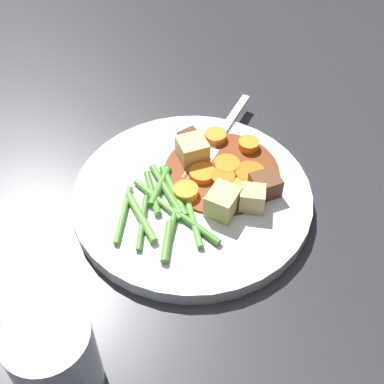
{
  "coord_description": "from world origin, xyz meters",
  "views": [
    {
      "loc": [
        -0.27,
        -0.3,
        0.46
      ],
      "look_at": [
        0.0,
        0.0,
        0.02
      ],
      "focal_mm": 49.85,
      "sensor_mm": 36.0,
      "label": 1
    }
  ],
  "objects_px": {
    "carrot_slice_2": "(223,178)",
    "potato_chunk_2": "(252,199)",
    "meat_chunk_1": "(190,142)",
    "potato_chunk_1": "(192,150)",
    "carrot_slice_1": "(244,189)",
    "carrot_slice_0": "(250,174)",
    "carrot_slice_6": "(229,168)",
    "carrot_slice_5": "(202,174)",
    "carrot_slice_4": "(215,137)",
    "water_glass": "(55,361)",
    "carrot_slice_7": "(185,191)",
    "fork": "(218,138)",
    "carrot_slice_3": "(249,145)",
    "meat_chunk_0": "(265,185)",
    "dinner_plate": "(192,197)",
    "potato_chunk_0": "(223,202)"
  },
  "relations": [
    {
      "from": "carrot_slice_2",
      "to": "potato_chunk_2",
      "type": "relative_size",
      "value": 1.04
    },
    {
      "from": "meat_chunk_1",
      "to": "potato_chunk_1",
      "type": "bearing_deg",
      "value": -123.25
    },
    {
      "from": "potato_chunk_2",
      "to": "carrot_slice_1",
      "type": "bearing_deg",
      "value": 66.23
    },
    {
      "from": "carrot_slice_0",
      "to": "carrot_slice_6",
      "type": "distance_m",
      "value": 0.03
    },
    {
      "from": "carrot_slice_5",
      "to": "carrot_slice_6",
      "type": "bearing_deg",
      "value": -25.59
    },
    {
      "from": "carrot_slice_4",
      "to": "water_glass",
      "type": "xyz_separation_m",
      "value": [
        -0.3,
        -0.13,
        0.02
      ]
    },
    {
      "from": "meat_chunk_1",
      "to": "water_glass",
      "type": "relative_size",
      "value": 0.28
    },
    {
      "from": "carrot_slice_7",
      "to": "carrot_slice_0",
      "type": "bearing_deg",
      "value": -21.25
    },
    {
      "from": "fork",
      "to": "carrot_slice_3",
      "type": "bearing_deg",
      "value": -69.01
    },
    {
      "from": "carrot_slice_7",
      "to": "meat_chunk_1",
      "type": "xyz_separation_m",
      "value": [
        0.05,
        0.05,
        0.01
      ]
    },
    {
      "from": "meat_chunk_0",
      "to": "fork",
      "type": "distance_m",
      "value": 0.1
    },
    {
      "from": "carrot_slice_3",
      "to": "carrot_slice_7",
      "type": "height_order",
      "value": "same"
    },
    {
      "from": "carrot_slice_5",
      "to": "carrot_slice_7",
      "type": "xyz_separation_m",
      "value": [
        -0.03,
        -0.01,
        0.0
      ]
    },
    {
      "from": "carrot_slice_0",
      "to": "carrot_slice_2",
      "type": "bearing_deg",
      "value": 149.78
    },
    {
      "from": "dinner_plate",
      "to": "potato_chunk_2",
      "type": "xyz_separation_m",
      "value": [
        0.03,
        -0.06,
        0.02
      ]
    },
    {
      "from": "meat_chunk_0",
      "to": "meat_chunk_1",
      "type": "height_order",
      "value": "meat_chunk_1"
    },
    {
      "from": "carrot_slice_0",
      "to": "water_glass",
      "type": "height_order",
      "value": "water_glass"
    },
    {
      "from": "carrot_slice_0",
      "to": "carrot_slice_6",
      "type": "xyz_separation_m",
      "value": [
        -0.01,
        0.02,
        0.0
      ]
    },
    {
      "from": "potato_chunk_0",
      "to": "water_glass",
      "type": "xyz_separation_m",
      "value": [
        -0.23,
        -0.04,
        0.01
      ]
    },
    {
      "from": "carrot_slice_4",
      "to": "potato_chunk_1",
      "type": "xyz_separation_m",
      "value": [
        -0.04,
        -0.01,
        0.01
      ]
    },
    {
      "from": "meat_chunk_0",
      "to": "dinner_plate",
      "type": "bearing_deg",
      "value": 137.96
    },
    {
      "from": "carrot_slice_3",
      "to": "carrot_slice_1",
      "type": "bearing_deg",
      "value": -140.22
    },
    {
      "from": "carrot_slice_1",
      "to": "carrot_slice_5",
      "type": "xyz_separation_m",
      "value": [
        -0.02,
        0.05,
        0.0
      ]
    },
    {
      "from": "carrot_slice_3",
      "to": "carrot_slice_6",
      "type": "relative_size",
      "value": 0.83
    },
    {
      "from": "meat_chunk_1",
      "to": "carrot_slice_5",
      "type": "bearing_deg",
      "value": -115.0
    },
    {
      "from": "carrot_slice_7",
      "to": "meat_chunk_0",
      "type": "relative_size",
      "value": 0.92
    },
    {
      "from": "fork",
      "to": "water_glass",
      "type": "bearing_deg",
      "value": -157.04
    },
    {
      "from": "carrot_slice_3",
      "to": "potato_chunk_0",
      "type": "height_order",
      "value": "potato_chunk_0"
    },
    {
      "from": "carrot_slice_6",
      "to": "potato_chunk_1",
      "type": "distance_m",
      "value": 0.05
    },
    {
      "from": "carrot_slice_1",
      "to": "potato_chunk_2",
      "type": "distance_m",
      "value": 0.03
    },
    {
      "from": "potato_chunk_2",
      "to": "water_glass",
      "type": "height_order",
      "value": "water_glass"
    },
    {
      "from": "carrot_slice_0",
      "to": "potato_chunk_1",
      "type": "xyz_separation_m",
      "value": [
        -0.03,
        0.07,
        0.01
      ]
    },
    {
      "from": "carrot_slice_4",
      "to": "potato_chunk_0",
      "type": "xyz_separation_m",
      "value": [
        -0.07,
        -0.09,
        0.01
      ]
    },
    {
      "from": "carrot_slice_0",
      "to": "potato_chunk_2",
      "type": "relative_size",
      "value": 1.27
    },
    {
      "from": "potato_chunk_1",
      "to": "meat_chunk_1",
      "type": "bearing_deg",
      "value": 56.75
    },
    {
      "from": "carrot_slice_1",
      "to": "meat_chunk_1",
      "type": "height_order",
      "value": "meat_chunk_1"
    },
    {
      "from": "carrot_slice_6",
      "to": "potato_chunk_2",
      "type": "xyz_separation_m",
      "value": [
        -0.02,
        -0.06,
        0.01
      ]
    },
    {
      "from": "potato_chunk_0",
      "to": "carrot_slice_1",
      "type": "bearing_deg",
      "value": 6.67
    },
    {
      "from": "meat_chunk_0",
      "to": "carrot_slice_3",
      "type": "bearing_deg",
      "value": 58.48
    },
    {
      "from": "carrot_slice_4",
      "to": "potato_chunk_1",
      "type": "bearing_deg",
      "value": -172.77
    },
    {
      "from": "dinner_plate",
      "to": "meat_chunk_1",
      "type": "xyz_separation_m",
      "value": [
        0.04,
        0.05,
        0.02
      ]
    },
    {
      "from": "potato_chunk_0",
      "to": "meat_chunk_1",
      "type": "height_order",
      "value": "potato_chunk_0"
    },
    {
      "from": "carrot_slice_7",
      "to": "potato_chunk_0",
      "type": "distance_m",
      "value": 0.05
    },
    {
      "from": "carrot_slice_1",
      "to": "water_glass",
      "type": "distance_m",
      "value": 0.27
    },
    {
      "from": "carrot_slice_7",
      "to": "meat_chunk_1",
      "type": "distance_m",
      "value": 0.07
    },
    {
      "from": "dinner_plate",
      "to": "potato_chunk_1",
      "type": "distance_m",
      "value": 0.06
    },
    {
      "from": "carrot_slice_7",
      "to": "carrot_slice_3",
      "type": "bearing_deg",
      "value": 3.21
    },
    {
      "from": "potato_chunk_2",
      "to": "water_glass",
      "type": "xyz_separation_m",
      "value": [
        -0.26,
        -0.03,
        0.02
      ]
    },
    {
      "from": "carrot_slice_5",
      "to": "meat_chunk_1",
      "type": "relative_size",
      "value": 1.23
    },
    {
      "from": "potato_chunk_1",
      "to": "potato_chunk_2",
      "type": "height_order",
      "value": "potato_chunk_1"
    }
  ]
}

